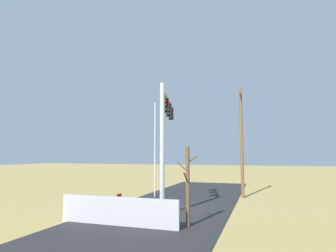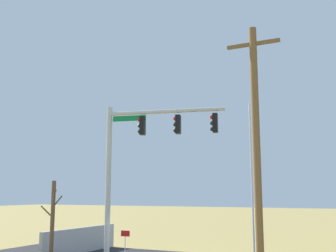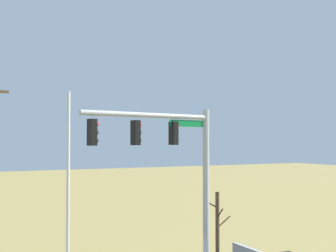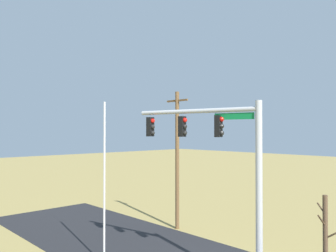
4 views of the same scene
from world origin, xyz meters
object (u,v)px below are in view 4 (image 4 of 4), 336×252
(flagpole, at_px, (104,183))
(utility_pole, at_px, (177,157))
(signal_mast, at_px, (222,156))
(bare_tree, at_px, (325,242))

(flagpole, relative_size, utility_pole, 0.87)
(signal_mast, bearing_deg, utility_pole, 148.56)
(bare_tree, bearing_deg, signal_mast, -145.83)
(signal_mast, distance_m, flagpole, 5.95)
(utility_pole, bearing_deg, bare_tree, -10.63)
(signal_mast, relative_size, utility_pole, 0.85)
(signal_mast, height_order, utility_pole, utility_pole)
(bare_tree, bearing_deg, flagpole, -149.58)
(signal_mast, bearing_deg, flagpole, -152.29)
(utility_pole, distance_m, bare_tree, 11.05)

